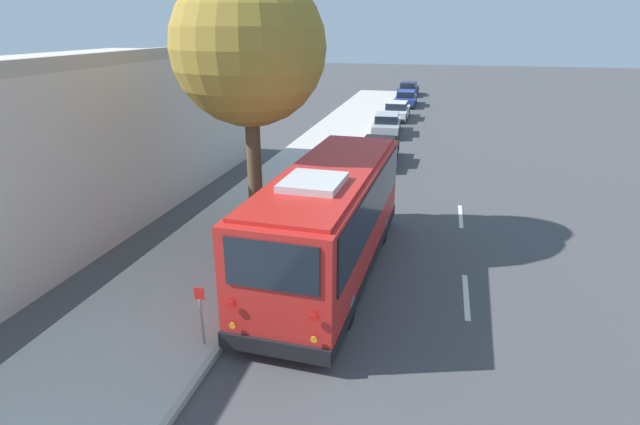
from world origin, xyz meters
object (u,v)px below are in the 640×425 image
(parked_sedan_silver, at_px, (387,124))
(parked_sedan_blue, at_px, (406,99))
(shuttle_bus, at_px, (330,216))
(parked_sedan_white, at_px, (397,111))
(street_tree, at_px, (250,37))
(sign_post_far, at_px, (237,281))
(parked_sedan_black, at_px, (377,152))
(parked_sedan_navy, at_px, (408,89))
(sign_post_near, at_px, (201,315))

(parked_sedan_silver, bearing_deg, parked_sedan_blue, -4.14)
(parked_sedan_silver, bearing_deg, shuttle_bus, 178.81)
(parked_sedan_white, relative_size, street_tree, 0.51)
(parked_sedan_white, height_order, sign_post_far, parked_sedan_white)
(street_tree, bearing_deg, parked_sedan_white, -5.36)
(shuttle_bus, relative_size, parked_sedan_blue, 1.98)
(parked_sedan_blue, bearing_deg, parked_sedan_white, 178.57)
(parked_sedan_black, xyz_separation_m, parked_sedan_white, (13.06, 0.23, -0.01))
(parked_sedan_navy, bearing_deg, parked_sedan_black, -175.52)
(street_tree, xyz_separation_m, sign_post_near, (-5.73, -0.81, -5.47))
(parked_sedan_black, bearing_deg, street_tree, 169.32)
(street_tree, xyz_separation_m, sign_post_far, (-3.78, -0.81, -5.67))
(parked_sedan_navy, bearing_deg, shuttle_bus, -175.41)
(street_tree, bearing_deg, parked_sedan_silver, -6.67)
(parked_sedan_silver, height_order, parked_sedan_blue, parked_sedan_silver)
(parked_sedan_navy, bearing_deg, parked_sedan_silver, -176.27)
(parked_sedan_navy, bearing_deg, parked_sedan_white, -175.83)
(parked_sedan_black, height_order, sign_post_far, parked_sedan_black)
(shuttle_bus, xyz_separation_m, parked_sedan_blue, (32.30, 0.28, -1.16))
(parked_sedan_blue, height_order, sign_post_far, parked_sedan_blue)
(parked_sedan_blue, distance_m, sign_post_far, 34.55)
(shuttle_bus, xyz_separation_m, sign_post_far, (-2.21, 1.89, -1.09))
(parked_sedan_blue, xyz_separation_m, sign_post_near, (-36.46, 1.61, 0.28))
(shuttle_bus, bearing_deg, parked_sedan_black, 3.59)
(parked_sedan_white, bearing_deg, parked_sedan_blue, -0.92)
(parked_sedan_black, relative_size, parked_sedan_white, 0.99)
(parked_sedan_white, height_order, parked_sedan_blue, parked_sedan_white)
(sign_post_near, bearing_deg, parked_sedan_black, -5.75)
(parked_sedan_black, bearing_deg, parked_sedan_blue, 2.38)
(parked_sedan_blue, xyz_separation_m, parked_sedan_navy, (6.94, 0.27, 0.00))
(shuttle_bus, distance_m, street_tree, 5.55)
(shuttle_bus, xyz_separation_m, sign_post_near, (-4.16, 1.89, -0.89))
(parked_sedan_white, distance_m, parked_sedan_navy, 13.79)
(parked_sedan_black, relative_size, parked_sedan_silver, 0.95)
(parked_sedan_navy, xyz_separation_m, sign_post_near, (-43.40, 1.34, 0.27))
(parked_sedan_silver, relative_size, parked_sedan_white, 1.04)
(shuttle_bus, bearing_deg, sign_post_far, 142.00)
(parked_sedan_black, bearing_deg, parked_sedan_navy, 2.90)
(parked_sedan_white, xyz_separation_m, sign_post_far, (-27.66, 1.43, 0.07))
(street_tree, bearing_deg, parked_sedan_black, -12.88)
(shuttle_bus, relative_size, parked_sedan_black, 2.06)
(shuttle_bus, distance_m, parked_sedan_white, 25.48)
(parked_sedan_white, relative_size, sign_post_far, 4.31)
(shuttle_bus, xyz_separation_m, street_tree, (1.57, 2.70, 4.58))
(parked_sedan_black, relative_size, street_tree, 0.50)
(parked_sedan_navy, relative_size, street_tree, 0.50)
(parked_sedan_silver, xyz_separation_m, parked_sedan_blue, (12.51, -0.29, -0.02))
(shuttle_bus, height_order, sign_post_near, shuttle_bus)
(sign_post_far, bearing_deg, parked_sedan_navy, -1.85)
(parked_sedan_black, bearing_deg, parked_sedan_white, 3.23)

